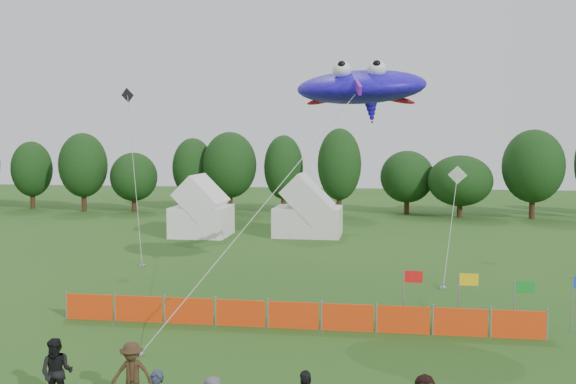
# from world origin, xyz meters

# --- Properties ---
(treeline) EXTENTS (104.57, 8.78, 8.36)m
(treeline) POSITION_xyz_m (1.61, 44.93, 4.18)
(treeline) COLOR #382314
(treeline) RESTS_ON ground
(tent_left) EXTENTS (4.07, 4.07, 3.59)m
(tent_left) POSITION_xyz_m (-10.03, 29.76, 1.81)
(tent_left) COLOR white
(tent_left) RESTS_ON ground
(tent_right) EXTENTS (4.92, 3.94, 3.47)m
(tent_right) POSITION_xyz_m (-2.33, 31.04, 1.75)
(tent_right) COLOR silver
(tent_right) RESTS_ON ground
(barrier_fence) EXTENTS (17.90, 0.06, 1.00)m
(barrier_fence) POSITION_xyz_m (-0.05, 7.60, 0.50)
(barrier_fence) COLOR #E73B0C
(barrier_fence) RESTS_ON ground
(flag_row) EXTENTS (6.73, 0.35, 2.06)m
(flag_row) POSITION_xyz_m (7.16, 8.76, 1.35)
(flag_row) COLOR gray
(flag_row) RESTS_ON ground
(spectator_b) EXTENTS (0.97, 0.81, 1.80)m
(spectator_b) POSITION_xyz_m (-5.14, -0.25, 0.90)
(spectator_b) COLOR black
(spectator_b) RESTS_ON ground
(spectator_c) EXTENTS (1.17, 0.77, 1.70)m
(spectator_c) POSITION_xyz_m (-3.23, 0.11, 0.85)
(spectator_c) COLOR #392616
(spectator_c) RESTS_ON ground
(stingray_kite) EXTENTS (10.17, 16.03, 10.24)m
(stingray_kite) POSITION_xyz_m (2.19, 12.61, 9.19)
(stingray_kite) COLOR #2410EF
(stingray_kite) RESTS_ON ground
(small_kite_white) EXTENTS (2.44, 11.06, 5.41)m
(small_kite_white) POSITION_xyz_m (7.19, 22.52, 3.38)
(small_kite_white) COLOR white
(small_kite_white) RESTS_ON ground
(small_kite_dark) EXTENTS (2.98, 4.39, 10.18)m
(small_kite_dark) POSITION_xyz_m (-11.44, 20.49, 5.90)
(small_kite_dark) COLOR black
(small_kite_dark) RESTS_ON ground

